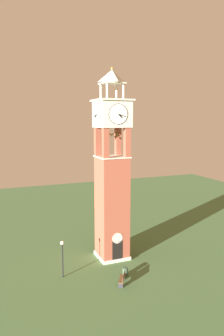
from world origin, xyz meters
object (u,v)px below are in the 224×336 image
object	(u,v)px
clock_tower	(112,181)
trash_bin	(125,272)
lamp_post	(62,252)
park_bench	(122,278)

from	to	relation	value
clock_tower	trash_bin	distance (m)	8.90
trash_bin	lamp_post	bearing A→B (deg)	160.02
clock_tower	lamp_post	world-z (taller)	clock_tower
park_bench	lamp_post	xyz separation A→B (m)	(-4.58, 3.17, 1.96)
park_bench	trash_bin	world-z (taller)	park_bench
trash_bin	park_bench	bearing A→B (deg)	-124.18
park_bench	trash_bin	bearing A→B (deg)	55.82
clock_tower	park_bench	xyz separation A→B (m)	(-1.27, -5.50, -7.70)
clock_tower	lamp_post	size ratio (longest dim) A/B	5.57
lamp_post	trash_bin	xyz separation A→B (m)	(5.40, -1.96, -2.04)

